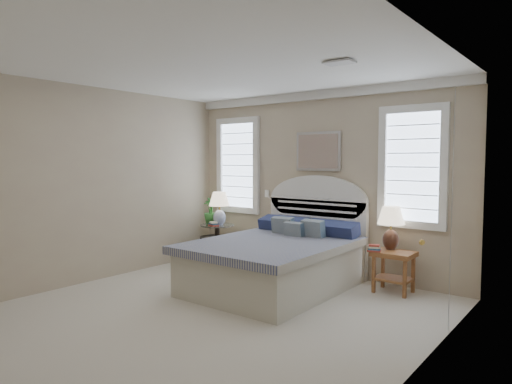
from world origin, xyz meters
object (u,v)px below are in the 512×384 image
at_px(bed, 279,259).
at_px(lamp_right, 391,223).
at_px(lamp_left, 219,205).
at_px(floor_pot, 215,250).
at_px(side_table_left, 217,239).
at_px(nightstand_right, 394,263).

xyz_separation_m(bed, lamp_right, (1.21, 0.82, 0.49)).
bearing_deg(lamp_left, floor_pot, -97.33).
bearing_deg(floor_pot, bed, -16.95).
height_order(side_table_left, nightstand_right, side_table_left).
relative_size(side_table_left, lamp_right, 1.11).
bearing_deg(lamp_left, lamp_right, 4.83).
relative_size(bed, floor_pot, 4.62).
distance_m(bed, floor_pot, 1.68).
bearing_deg(floor_pot, side_table_left, 116.32).
height_order(bed, lamp_right, bed).
xyz_separation_m(nightstand_right, lamp_right, (-0.09, 0.12, 0.49)).
bearing_deg(bed, lamp_left, 159.90).
distance_m(floor_pot, lamp_left, 0.75).
bearing_deg(nightstand_right, bed, -151.97).
height_order(bed, lamp_left, bed).
bearing_deg(bed, nightstand_right, 28.03).
height_order(side_table_left, lamp_left, lamp_left).
xyz_separation_m(side_table_left, lamp_right, (2.86, 0.22, 0.49)).
relative_size(bed, lamp_left, 4.15).
xyz_separation_m(nightstand_right, lamp_left, (-2.89, -0.11, 0.58)).
xyz_separation_m(bed, lamp_left, (-1.59, 0.58, 0.58)).
bearing_deg(lamp_right, bed, -145.92).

